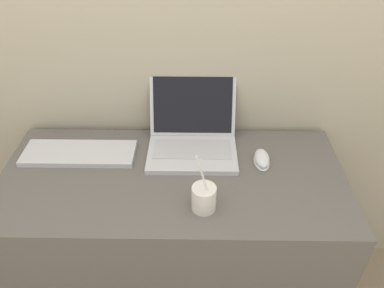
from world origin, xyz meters
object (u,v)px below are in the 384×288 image
object	(u,v)px
drink_cup	(204,197)
external_keyboard	(79,153)
laptop	(192,134)
computer_mouse	(262,159)

from	to	relation	value
drink_cup	external_keyboard	bearing A→B (deg)	150.46
laptop	computer_mouse	world-z (taller)	laptop
laptop	external_keyboard	xyz separation A→B (m)	(-0.43, -0.06, -0.05)
drink_cup	laptop	bearing A→B (deg)	97.08
drink_cup	computer_mouse	bearing A→B (deg)	47.29
laptop	drink_cup	distance (m)	0.33
computer_mouse	external_keyboard	xyz separation A→B (m)	(-0.68, 0.03, -0.01)
laptop	drink_cup	size ratio (longest dim) A/B	1.52
laptop	external_keyboard	world-z (taller)	laptop
laptop	computer_mouse	size ratio (longest dim) A/B	3.00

